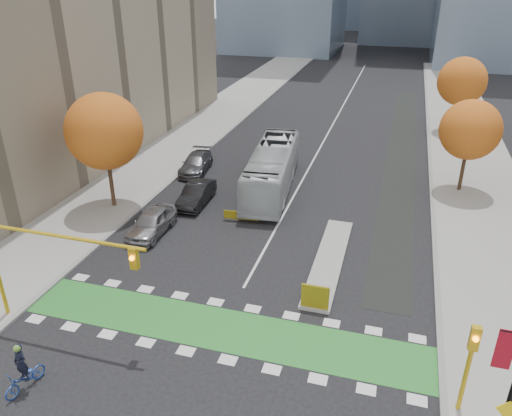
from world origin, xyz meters
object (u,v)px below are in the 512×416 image
Objects in this scene: traffic_signal_west at (37,253)px; parked_car_c at (196,163)px; tree_east_far at (462,82)px; traffic_signal_east at (470,357)px; bus at (272,169)px; hazard_board at (315,297)px; tree_west at (104,131)px; tree_east_near at (470,130)px; cyclist at (24,374)px; parked_car_a at (152,222)px; parked_car_b at (196,194)px.

parked_car_c is at bearing 92.98° from traffic_signal_west.
tree_east_far reaches higher than traffic_signal_west.
traffic_signal_east is (-2.00, -38.51, -2.51)m from tree_east_far.
traffic_signal_west is 19.80m from bus.
traffic_signal_west is at bearing -158.45° from hazard_board.
tree_west is 25.90m from traffic_signal_east.
tree_west is 26.01m from tree_east_near.
parked_car_c is (-2.65, 24.33, -0.02)m from cyclist.
hazard_board is 15.23m from bus.
parked_car_c is (3.00, 8.07, -4.88)m from tree_west.
traffic_signal_west is at bearing -92.60° from parked_car_a.
hazard_board is 0.31× the size of parked_car_b.
traffic_signal_east is at bearing -92.97° from tree_east_far.
tree_west is at bearing 108.02° from traffic_signal_west.
cyclist is 0.44× the size of parked_car_c.
tree_east_far reaches higher than cyclist.
tree_west reaches higher than bus.
cyclist is 24.47m from parked_car_c.
tree_east_far is 3.41× the size of cyclist.
parked_car_b is (-10.50, 9.97, -0.05)m from hazard_board.
tree_east_near is 20.51m from parked_car_b.
parked_car_c reaches higher than hazard_board.
bus is at bearing -126.09° from tree_east_far.
traffic_signal_east is (22.50, -12.51, -2.88)m from tree_west.
traffic_signal_west reaches higher than parked_car_a.
bus is at bearing 39.49° from parked_car_b.
traffic_signal_east is 22.55m from parked_car_b.
traffic_signal_east is at bearing -28.42° from parked_car_a.
traffic_signal_west is 1.69× the size of parked_car_c.
bus is 6.17m from parked_car_b.
traffic_signal_east is at bearing -93.81° from tree_east_near.
parked_car_a is at bearing 151.77° from traffic_signal_east.
cyclist is (-16.85, -3.76, -1.98)m from traffic_signal_east.
bus is (-13.93, -3.79, -3.17)m from tree_east_near.
parked_car_b is (-17.00, 14.67, -1.98)m from traffic_signal_east.
traffic_signal_west is (4.07, -12.51, -1.58)m from tree_west.
tree_west reaches higher than parked_car_c.
traffic_signal_east reaches higher than bus.
cyclist reaches higher than parked_car_a.
tree_east_near is at bearing 22.62° from tree_west.
tree_west is (-16.00, 7.80, 4.82)m from hazard_board.
bus reaches higher than parked_car_a.
tree_west is at bearing -133.30° from tree_east_far.
parked_car_b is (1.43, 14.68, -3.28)m from traffic_signal_west.
bus is at bearing 72.22° from traffic_signal_west.
cyclist is (-18.35, -26.26, -4.11)m from tree_east_near.
traffic_signal_east is at bearing -62.32° from bus.
parked_car_c is at bearing 69.60° from tree_west.
tree_west is at bearing 119.76° from cyclist.
tree_east_far is 24.75m from bus.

